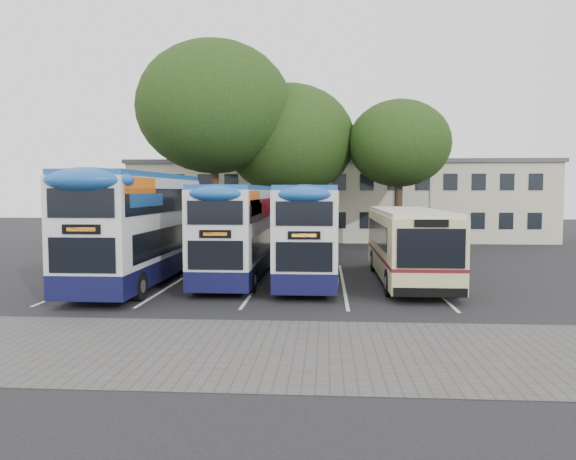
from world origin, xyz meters
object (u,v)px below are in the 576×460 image
(bus_dd_right, at_px, (309,229))
(lamp_post, at_px, (430,172))
(tree_mid, at_px, (290,140))
(tree_left, at_px, (214,108))
(bus_dd_mid, at_px, (238,228))
(bus_dd_left, at_px, (139,223))
(tree_right, at_px, (399,144))
(bus_single, at_px, (408,241))

(bus_dd_right, bearing_deg, lamp_post, 61.86)
(lamp_post, distance_m, tree_mid, 9.68)
(tree_left, distance_m, bus_dd_mid, 13.06)
(tree_mid, xyz_separation_m, bus_dd_mid, (-1.44, -12.93, -4.93))
(bus_dd_left, relative_size, bus_dd_mid, 1.12)
(lamp_post, xyz_separation_m, bus_dd_left, (-14.70, -15.56, -2.57))
(lamp_post, height_order, tree_mid, tree_mid)
(tree_right, bearing_deg, tree_left, -174.55)
(tree_mid, distance_m, bus_single, 15.26)
(lamp_post, bearing_deg, tree_left, -166.10)
(tree_mid, relative_size, bus_dd_mid, 1.11)
(lamp_post, height_order, tree_right, tree_right)
(lamp_post, distance_m, bus_dd_mid, 18.05)
(lamp_post, relative_size, bus_single, 0.88)
(lamp_post, bearing_deg, bus_dd_mid, -127.33)
(lamp_post, distance_m, bus_dd_left, 21.56)
(bus_single, bearing_deg, lamp_post, 76.24)
(lamp_post, bearing_deg, tree_mid, -172.46)
(bus_dd_mid, bearing_deg, tree_mid, 83.66)
(tree_mid, height_order, bus_dd_right, tree_mid)
(tree_left, relative_size, bus_dd_left, 1.20)
(bus_dd_right, bearing_deg, tree_left, 119.51)
(lamp_post, distance_m, bus_dd_right, 16.60)
(bus_dd_right, bearing_deg, bus_dd_mid, 175.47)
(lamp_post, height_order, tree_left, tree_left)
(tree_mid, bearing_deg, bus_dd_left, -110.40)
(tree_mid, height_order, bus_dd_mid, tree_mid)
(bus_single, bearing_deg, bus_dd_left, -173.22)
(bus_dd_right, relative_size, bus_single, 0.95)
(tree_left, xyz_separation_m, tree_right, (11.54, 1.10, -2.20))
(tree_left, distance_m, tree_mid, 5.38)
(tree_right, height_order, bus_single, tree_right)
(tree_right, xyz_separation_m, bus_single, (-1.10, -11.88, -5.08))
(bus_dd_mid, bearing_deg, bus_single, -0.43)
(bus_single, bearing_deg, bus_dd_right, -177.42)
(tree_left, height_order, bus_dd_left, tree_left)
(tree_mid, bearing_deg, tree_right, -8.97)
(tree_right, relative_size, bus_dd_right, 0.98)
(tree_right, distance_m, bus_dd_mid, 15.22)
(lamp_post, bearing_deg, bus_dd_right, -118.14)
(tree_mid, xyz_separation_m, bus_dd_left, (-5.33, -14.32, -4.67))
(tree_left, bearing_deg, bus_dd_right, -60.49)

